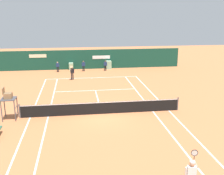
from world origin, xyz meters
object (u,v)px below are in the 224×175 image
object	(u,v)px
tennis_ball_by_sideline	(126,84)
tennis_ball_mid_court	(133,89)
player_on_baseline	(72,72)
player_near_side	(191,174)
ball_kid_right_post	(58,66)
ball_kid_centre_post	(83,65)
ball_kid_left_post	(105,65)
umpire_chair	(8,98)

from	to	relation	value
tennis_ball_by_sideline	tennis_ball_mid_court	bearing A→B (deg)	-81.13
player_on_baseline	tennis_ball_mid_court	xyz separation A→B (m)	(5.99, -4.98, -0.89)
player_near_side	ball_kid_right_post	xyz separation A→B (m)	(-6.89, 25.27, -0.20)
player_near_side	tennis_ball_mid_court	bearing A→B (deg)	95.98
ball_kid_right_post	tennis_ball_mid_court	xyz separation A→B (m)	(7.85, -9.35, -0.74)
tennis_ball_by_sideline	player_near_side	bearing A→B (deg)	-91.98
player_on_baseline	tennis_ball_by_sideline	world-z (taller)	player_on_baseline
ball_kid_right_post	ball_kid_centre_post	distance (m)	3.30
ball_kid_right_post	tennis_ball_mid_court	size ratio (longest dim) A/B	19.78
player_near_side	tennis_ball_mid_court	world-z (taller)	player_near_side
player_on_baseline	tennis_ball_mid_court	distance (m)	7.83
ball_kid_right_post	ball_kid_left_post	bearing A→B (deg)	-174.82
umpire_chair	ball_kid_left_post	xyz separation A→B (m)	(8.69, 15.59, -0.82)
player_on_baseline	player_near_side	size ratio (longest dim) A/B	0.96
player_on_baseline	ball_kid_left_post	distance (m)	6.14
umpire_chair	ball_kid_centre_post	world-z (taller)	umpire_chair
player_near_side	tennis_ball_mid_court	xyz separation A→B (m)	(0.96, 15.92, -0.94)
ball_kid_centre_post	player_near_side	bearing A→B (deg)	93.68
player_on_baseline	tennis_ball_by_sideline	bearing A→B (deg)	138.62
ball_kid_right_post	tennis_ball_by_sideline	world-z (taller)	ball_kid_right_post
ball_kid_right_post	ball_kid_centre_post	bearing A→B (deg)	-174.82
ball_kid_left_post	ball_kid_right_post	world-z (taller)	ball_kid_left_post
player_on_baseline	ball_kid_centre_post	distance (m)	4.61
umpire_chair	ball_kid_right_post	bearing A→B (deg)	170.80
ball_kid_left_post	tennis_ball_mid_court	world-z (taller)	ball_kid_left_post
umpire_chair	ball_kid_left_post	bearing A→B (deg)	150.86
player_near_side	ball_kid_left_post	bearing A→B (deg)	101.07
ball_kid_centre_post	player_on_baseline	bearing A→B (deg)	67.46
umpire_chair	ball_kid_centre_post	distance (m)	16.66
player_near_side	ball_kid_right_post	bearing A→B (deg)	114.68
player_on_baseline	tennis_ball_mid_court	world-z (taller)	player_on_baseline
ball_kid_right_post	ball_kid_centre_post	size ratio (longest dim) A/B	0.98
ball_kid_left_post	ball_kid_centre_post	world-z (taller)	ball_kid_centre_post
tennis_ball_by_sideline	tennis_ball_mid_court	size ratio (longest dim) A/B	1.00
player_on_baseline	tennis_ball_mid_court	size ratio (longest dim) A/B	26.01
player_on_baseline	tennis_ball_mid_court	bearing A→B (deg)	125.55
tennis_ball_by_sideline	ball_kid_centre_post	bearing A→B (deg)	120.33
ball_kid_centre_post	tennis_ball_mid_court	xyz separation A→B (m)	(4.55, -9.35, -0.76)
ball_kid_right_post	tennis_ball_mid_court	world-z (taller)	ball_kid_right_post
umpire_chair	player_on_baseline	world-z (taller)	umpire_chair
ball_kid_centre_post	tennis_ball_by_sideline	xyz separation A→B (m)	(4.22, -7.21, -0.76)
umpire_chair	player_near_side	bearing A→B (deg)	44.20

